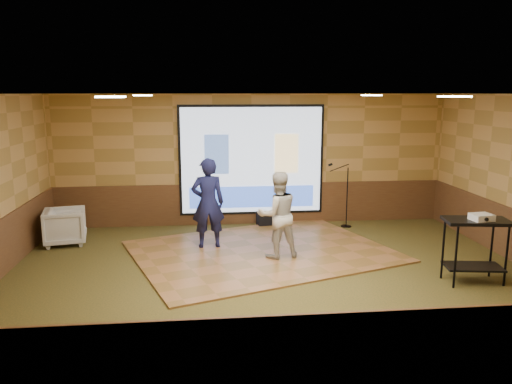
{
  "coord_description": "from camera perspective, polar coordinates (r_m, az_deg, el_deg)",
  "views": [
    {
      "loc": [
        -1.08,
        -7.84,
        3.02
      ],
      "look_at": [
        -0.18,
        0.73,
        1.3
      ],
      "focal_mm": 35.0,
      "sensor_mm": 36.0,
      "label": 1
    }
  ],
  "objects": [
    {
      "name": "mic_stand",
      "position": [
        11.53,
        10.06,
        -1.55
      ],
      "size": [
        0.58,
        0.24,
        1.48
      ],
      "rotation": [
        0.0,
        0.0,
        -0.32
      ],
      "color": "black",
      "rests_on": "ground"
    },
    {
      "name": "player_left",
      "position": [
        9.73,
        -5.52,
        -1.26
      ],
      "size": [
        0.68,
        0.48,
        1.76
      ],
      "primitive_type": "imported",
      "rotation": [
        0.0,
        0.0,
        3.24
      ],
      "color": "#161844",
      "rests_on": "dance_floor"
    },
    {
      "name": "banquet_chair",
      "position": [
        10.81,
        -20.96,
        -3.7
      ],
      "size": [
        0.94,
        0.92,
        0.73
      ],
      "primitive_type": "imported",
      "rotation": [
        0.0,
        0.0,
        1.77
      ],
      "color": "gray",
      "rests_on": "ground"
    },
    {
      "name": "duffel_bag",
      "position": [
        11.54,
        1.41,
        -3.08
      ],
      "size": [
        0.54,
        0.4,
        0.31
      ],
      "primitive_type": "cube",
      "rotation": [
        0.0,
        0.0,
        0.13
      ],
      "color": "black",
      "rests_on": "ground"
    },
    {
      "name": "downlight_nw",
      "position": [
        9.7,
        -12.82,
        10.72
      ],
      "size": [
        0.32,
        0.32,
        0.02
      ],
      "primitive_type": "cube",
      "color": "beige",
      "rests_on": "room_shell"
    },
    {
      "name": "downlight_sw",
      "position": [
        6.44,
        -16.27,
        10.41
      ],
      "size": [
        0.32,
        0.32,
        0.02
      ],
      "primitive_type": "cube",
      "color": "beige",
      "rests_on": "room_shell"
    },
    {
      "name": "downlight_se",
      "position": [
        7.14,
        21.74,
        10.1
      ],
      "size": [
        0.32,
        0.32,
        0.02
      ],
      "primitive_type": "cube",
      "color": "beige",
      "rests_on": "room_shell"
    },
    {
      "name": "dance_floor",
      "position": [
        9.68,
        0.68,
        -6.79
      ],
      "size": [
        5.58,
        4.91,
        0.03
      ],
      "primitive_type": "cube",
      "rotation": [
        0.0,
        0.0,
        0.34
      ],
      "color": "#915E35",
      "rests_on": "ground"
    },
    {
      "name": "wainscot_front",
      "position": [
        5.16,
        7.27,
        -18.35
      ],
      "size": [
        9.0,
        0.04,
        0.95
      ],
      "primitive_type": "cube",
      "color": "#4E2D1A",
      "rests_on": "ground"
    },
    {
      "name": "room_shell",
      "position": [
        7.97,
        1.87,
        4.61
      ],
      "size": [
        9.04,
        7.04,
        3.02
      ],
      "color": "tan",
      "rests_on": "ground"
    },
    {
      "name": "projector",
      "position": [
        8.6,
        24.37,
        -2.63
      ],
      "size": [
        0.34,
        0.3,
        0.1
      ],
      "primitive_type": "cube",
      "rotation": [
        0.0,
        0.0,
        0.13
      ],
      "color": "white",
      "rests_on": "av_table"
    },
    {
      "name": "downlight_ne",
      "position": [
        10.18,
        13.06,
        10.72
      ],
      "size": [
        0.32,
        0.32,
        0.02
      ],
      "primitive_type": "cube",
      "color": "beige",
      "rests_on": "room_shell"
    },
    {
      "name": "av_table",
      "position": [
        8.72,
        23.8,
        -4.78
      ],
      "size": [
        1.0,
        0.52,
        1.05
      ],
      "rotation": [
        0.0,
        0.0,
        -0.15
      ],
      "color": "black",
      "rests_on": "ground"
    },
    {
      "name": "ground",
      "position": [
        8.47,
        1.77,
        -9.6
      ],
      "size": [
        9.0,
        9.0,
        0.0
      ],
      "primitive_type": "plane",
      "color": "#2B3518",
      "rests_on": "ground"
    },
    {
      "name": "wainscot_back",
      "position": [
        11.65,
        -0.51,
        -1.33
      ],
      "size": [
        9.0,
        0.04,
        0.95
      ],
      "primitive_type": "cube",
      "color": "#4E2D1A",
      "rests_on": "ground"
    },
    {
      "name": "player_right",
      "position": [
        9.11,
        2.49,
        -2.62
      ],
      "size": [
        0.88,
        0.74,
        1.59
      ],
      "primitive_type": "imported",
      "rotation": [
        0.0,
        0.0,
        3.33
      ],
      "color": "beige",
      "rests_on": "dance_floor"
    },
    {
      "name": "projector_screen",
      "position": [
        11.43,
        -0.49,
        3.52
      ],
      "size": [
        3.32,
        0.06,
        2.52
      ],
      "color": "black",
      "rests_on": "room_shell"
    }
  ]
}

